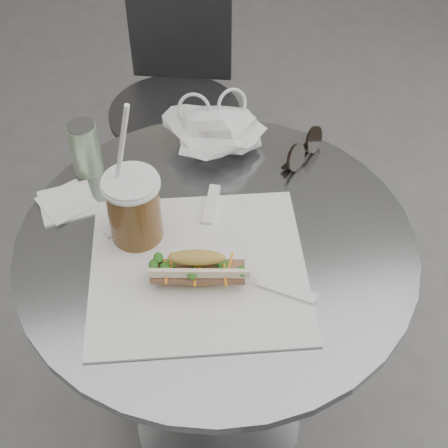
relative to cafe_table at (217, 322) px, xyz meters
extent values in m
cylinder|color=slate|center=(0.00, 0.00, -0.45)|extent=(0.44, 0.44, 0.03)
cylinder|color=slate|center=(0.00, 0.00, -0.10)|extent=(0.08, 0.08, 0.71)
cylinder|color=slate|center=(0.00, 0.00, 0.26)|extent=(0.76, 0.76, 0.02)
cylinder|color=#313134|center=(0.03, 0.77, -0.46)|extent=(0.36, 0.36, 0.02)
cylinder|color=#313134|center=(0.03, 0.77, -0.23)|extent=(0.06, 0.06, 0.47)
cylinder|color=#313134|center=(0.03, 0.77, 0.01)|extent=(0.40, 0.40, 0.02)
cube|color=#313134|center=(0.08, 0.95, 0.16)|extent=(0.31, 0.12, 0.27)
cube|color=white|center=(-0.05, -0.06, 0.28)|extent=(0.43, 0.41, 0.00)
ellipsoid|color=tan|center=(-0.05, -0.10, 0.29)|extent=(0.21, 0.11, 0.02)
cube|color=brown|center=(-0.05, -0.10, 0.31)|extent=(0.17, 0.08, 0.01)
ellipsoid|color=tan|center=(-0.05, -0.09, 0.33)|extent=(0.21, 0.11, 0.04)
cylinder|color=brown|center=(-0.14, 0.04, 0.34)|extent=(0.10, 0.10, 0.13)
cylinder|color=white|center=(-0.14, 0.04, 0.41)|extent=(0.11, 0.11, 0.01)
cylinder|color=white|center=(-0.16, 0.05, 0.46)|extent=(0.06, 0.05, 0.24)
cylinder|color=black|center=(0.20, 0.16, 0.30)|extent=(0.06, 0.05, 0.06)
cylinder|color=black|center=(0.26, 0.21, 0.30)|extent=(0.06, 0.05, 0.06)
cube|color=black|center=(0.23, 0.19, 0.29)|extent=(0.02, 0.02, 0.01)
cube|color=white|center=(-0.27, 0.15, 0.28)|extent=(0.12, 0.12, 0.01)
cube|color=white|center=(-0.27, 0.15, 0.28)|extent=(0.13, 0.13, 0.00)
cylinder|color=#649A59|center=(-0.22, 0.25, 0.33)|extent=(0.06, 0.06, 0.11)
cylinder|color=slate|center=(-0.22, 0.25, 0.39)|extent=(0.06, 0.06, 0.00)
camera|label=1|loc=(-0.15, -0.78, 1.15)|focal=50.00mm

